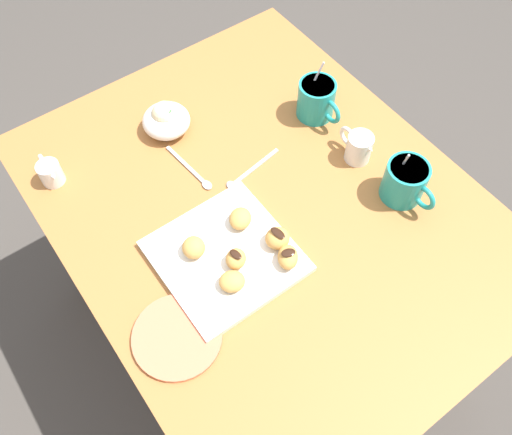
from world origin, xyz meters
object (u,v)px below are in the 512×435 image
Objects in this scene: saucer_coral_left at (177,337)px; beignet_0 at (236,259)px; beignet_4 at (288,257)px; beignet_5 at (240,219)px; ice_cream_bowl at (166,119)px; beignet_3 at (277,238)px; chocolate_sauce_pitcher at (50,172)px; beignet_1 at (194,247)px; dining_table at (265,234)px; cream_pitcher_white at (359,146)px; coffee_mug_teal_right at (406,181)px; coffee_mug_teal_left at (317,99)px; beignet_2 at (232,281)px; pastry_plate_square at (225,256)px.

beignet_0 is at bearing 108.08° from saucer_coral_left.
beignet_4 is 1.03× the size of beignet_5.
ice_cream_bowl is 2.25× the size of beignet_3.
saucer_coral_left is 0.19m from beignet_0.
chocolate_sauce_pitcher is at bearing -148.48° from beignet_4.
beignet_1 is at bearing 136.51° from saucer_coral_left.
beignet_4 is at bearing 10.62° from beignet_5.
beignet_4 is at bearing -20.17° from dining_table.
saucer_coral_left is (0.13, -0.57, -0.03)m from cream_pitcher_white.
coffee_mug_teal_right is at bearing 72.91° from beignet_1.
beignet_5 is (0.33, -0.02, -0.00)m from ice_cream_bowl.
chocolate_sauce_pitcher is at bearing -134.32° from dining_table.
ice_cream_bowl is 2.26× the size of beignet_1.
cream_pitcher_white is 0.60× the size of saucer_coral_left.
beignet_5 is (0.01, -0.08, 0.16)m from dining_table.
coffee_mug_teal_right reaches higher than ice_cream_bowl.
coffee_mug_teal_left reaches higher than saucer_coral_left.
beignet_2 is 0.13m from beignet_3.
beignet_1 is 0.97× the size of beignet_2.
beignet_4 is at bearing 31.52° from chocolate_sauce_pitcher.
coffee_mug_teal_right is at bearing 79.56° from beignet_3.
coffee_mug_teal_right reaches higher than beignet_0.
beignet_0 reaches higher than pastry_plate_square.
pastry_plate_square is 1.54× the size of saucer_coral_left.
beignet_5 is (0.16, -0.34, -0.02)m from coffee_mug_teal_left.
chocolate_sauce_pitcher is 1.75× the size of beignet_2.
beignet_1 is at bearing -169.17° from beignet_2.
dining_table is 0.25m from beignet_1.
coffee_mug_teal_right is 0.58m from saucer_coral_left.
ice_cream_bowl reaches higher than beignet_2.
dining_table is 21.37× the size of beignet_3.
ice_cream_bowl is 2.46× the size of beignet_0.
pastry_plate_square is 1.81× the size of coffee_mug_teal_left.
pastry_plate_square is 5.29× the size of beignet_1.
ice_cream_bowl is 2.12× the size of beignet_5.
saucer_coral_left is 3.14× the size of beignet_4.
chocolate_sauce_pitcher is at bearing -145.09° from beignet_3.
chocolate_sauce_pitcher is (-0.36, -0.61, -0.01)m from cream_pitcher_white.
coffee_mug_teal_left reaches higher than cream_pitcher_white.
chocolate_sauce_pitcher reaches higher than pastry_plate_square.
beignet_5 is (0.35, 0.27, 0.00)m from chocolate_sauce_pitcher.
saucer_coral_left is at bearing 3.75° from chocolate_sauce_pitcher.
cream_pitcher_white is at bearing 112.87° from beignet_4.
beignet_0 is 0.86× the size of beignet_5.
chocolate_sauce_pitcher reaches higher than beignet_0.
coffee_mug_teal_right is 3.11× the size of beignet_0.
chocolate_sauce_pitcher is 1.81× the size of beignet_1.
beignet_5 is at bearing 122.30° from pastry_plate_square.
coffee_mug_teal_left is at bearing 72.45° from chocolate_sauce_pitcher.
ice_cream_bowl reaches higher than pastry_plate_square.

